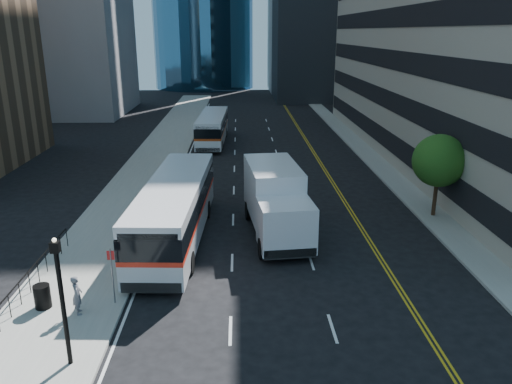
% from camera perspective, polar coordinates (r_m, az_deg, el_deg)
% --- Properties ---
extents(ground, '(160.00, 160.00, 0.00)m').
position_cam_1_polar(ground, '(23.79, 5.78, -9.99)').
color(ground, black).
rests_on(ground, ground).
extents(sidewalk_west, '(5.00, 90.00, 0.15)m').
position_cam_1_polar(sidewalk_west, '(47.71, -10.91, 4.21)').
color(sidewalk_west, gray).
rests_on(sidewalk_west, ground).
extents(sidewalk_east, '(2.00, 90.00, 0.15)m').
position_cam_1_polar(sidewalk_east, '(48.66, 12.48, 4.38)').
color(sidewalk_east, gray).
rests_on(sidewalk_east, ground).
extents(street_tree, '(3.20, 3.20, 5.10)m').
position_cam_1_polar(street_tree, '(32.13, 20.20, 3.37)').
color(street_tree, '#332114').
rests_on(street_tree, sidewalk_east).
extents(lamp_post, '(0.28, 0.28, 4.56)m').
position_cam_1_polar(lamp_post, '(18.02, -21.31, -11.12)').
color(lamp_post, black).
rests_on(lamp_post, sidewalk_west).
extents(bus_front, '(3.52, 13.27, 3.39)m').
position_cam_1_polar(bus_front, '(27.60, -9.20, -1.92)').
color(bus_front, silver).
rests_on(bus_front, ground).
extents(bus_rear, '(2.94, 11.62, 2.97)m').
position_cam_1_polar(bus_rear, '(52.26, -4.98, 7.38)').
color(bus_rear, white).
rests_on(bus_rear, ground).
extents(box_truck, '(3.56, 8.27, 3.84)m').
position_cam_1_polar(box_truck, '(28.06, 2.31, -0.98)').
color(box_truck, silver).
rests_on(box_truck, ground).
extents(trash_can, '(0.83, 0.83, 1.00)m').
position_cam_1_polar(trash_can, '(22.83, -23.22, -10.91)').
color(trash_can, black).
rests_on(trash_can, sidewalk_west).
extents(pedestrian, '(0.57, 0.70, 1.65)m').
position_cam_1_polar(pedestrian, '(21.73, -19.77, -11.00)').
color(pedestrian, '#57575E').
rests_on(pedestrian, sidewalk_west).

